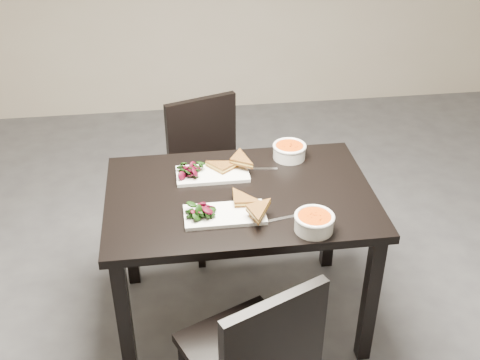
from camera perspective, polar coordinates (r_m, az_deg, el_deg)
The scene contains 14 objects.
ground at distance 3.21m, azimuth 6.73°, elevation -11.85°, with size 5.00×5.00×0.00m, color #47474C.
table at distance 2.72m, azimuth 0.00°, elevation -3.01°, with size 1.20×0.80×0.75m.
chair_near at distance 2.31m, azimuth 1.52°, elevation -16.39°, with size 0.55×0.55×0.85m.
chair_far at distance 3.40m, azimuth -2.88°, elevation 1.48°, with size 0.53×0.53×0.85m.
plate_near at distance 2.52m, azimuth -1.48°, elevation -3.34°, with size 0.34×0.17×0.02m, color white.
sandwich_near at distance 2.51m, azimuth -0.05°, elevation -2.35°, with size 0.17×0.13×0.06m, color #8C5A1D, non-canonical shape.
salad_near at distance 2.49m, azimuth -3.78°, elevation -2.91°, with size 0.11×0.10×0.05m, color black, non-canonical shape.
soup_bowl_near at distance 2.44m, azimuth 7.13°, elevation -3.97°, with size 0.17×0.17×0.07m.
cutlery_near at distance 2.50m, azimuth 3.67°, elevation -3.78°, with size 0.18×0.02×0.00m, color silver.
plate_far at distance 2.79m, azimuth -2.65°, elevation 0.58°, with size 0.34×0.17×0.02m, color white.
sandwich_far at distance 2.77m, azimuth -1.30°, elevation 1.15°, with size 0.17×0.13×0.05m, color #8C5A1D, non-canonical shape.
salad_far at distance 2.77m, azimuth -4.72°, elevation 0.99°, with size 0.11×0.10×0.05m, color black, non-canonical shape.
soup_bowl_far at distance 2.93m, azimuth 4.75°, elevation 2.85°, with size 0.17×0.17×0.07m.
cutlery_far at distance 2.84m, azimuth 1.79°, elevation 1.09°, with size 0.18×0.02×0.00m, color silver.
Camera 1 is at (-0.67, -2.22, 2.22)m, focal length 44.51 mm.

